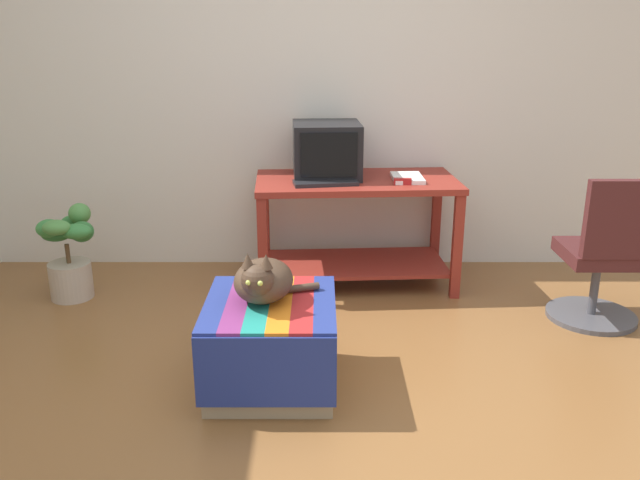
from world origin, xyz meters
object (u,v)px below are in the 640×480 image
book (409,178)px  keyboard (327,183)px  desk (357,213)px  cat (264,280)px  ottoman_with_blanket (272,344)px  office_chair (604,261)px  potted_plant (71,254)px  stapler (404,181)px  tv_monitor (328,151)px

book → keyboard: bearing=-167.1°
desk → cat: 1.42m
ottoman_with_blanket → cat: 0.33m
desk → keyboard: size_ratio=3.35×
ottoman_with_blanket → keyboard: bearing=77.0°
office_chair → cat: bearing=20.3°
ottoman_with_blanket → potted_plant: (-1.35, 1.08, 0.07)m
office_chair → ottoman_with_blanket: bearing=20.8°
stapler → keyboard: bearing=94.2°
desk → stapler: size_ratio=12.19×
keyboard → office_chair: bearing=-25.6°
desk → tv_monitor: bearing=158.1°
cat → stapler: bearing=63.1°
keyboard → potted_plant: bearing=174.1°
cat → office_chair: (1.89, 0.70, -0.16)m
office_chair → keyboard: bearing=-16.3°
potted_plant → office_chair: bearing=-6.6°
potted_plant → stapler: (2.11, 0.10, 0.45)m
potted_plant → stapler: bearing=2.7°
tv_monitor → office_chair: tv_monitor is taller
tv_monitor → ottoman_with_blanket: tv_monitor is taller
desk → book: size_ratio=4.59×
desk → book: 0.41m
book → stapler: stapler is taller
desk → cat: (-0.50, -1.33, 0.05)m
book → cat: book is taller
tv_monitor → cat: 1.47m
potted_plant → tv_monitor: bearing=11.2°
office_chair → stapler: 1.26m
desk → tv_monitor: (-0.20, 0.07, 0.40)m
desk → office_chair: 1.53m
desk → tv_monitor: 0.45m
tv_monitor → keyboard: size_ratio=1.14×
potted_plant → book: bearing=6.0°
tv_monitor → office_chair: size_ratio=0.51×
office_chair → stapler: bearing=-22.9°
desk → ottoman_with_blanket: (-0.47, -1.34, -0.27)m
keyboard → book: size_ratio=1.37×
tv_monitor → keyboard: bearing=-95.5°
cat → office_chair: 2.02m
desk → office_chair: size_ratio=1.51×
book → tv_monitor: bearing=168.5°
office_chair → book: bearing=-29.3°
desk → potted_plant: desk is taller
cat → potted_plant: (-1.32, 1.07, -0.25)m
keyboard → stapler: 0.48m
keyboard → desk: bearing=29.4°
cat → office_chair: size_ratio=0.47×
stapler → book: bearing=-16.2°
office_chair → tv_monitor: bearing=-23.6°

